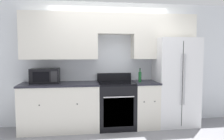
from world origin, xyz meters
name	(u,v)px	position (x,y,z in m)	size (l,w,h in m)	color
ground_plane	(114,133)	(0.00, 0.00, 0.00)	(12.00, 12.00, 0.00)	gray
wall_back	(110,51)	(0.00, 0.57, 1.56)	(8.00, 0.39, 2.60)	silver
lower_cabinets_left	(60,107)	(-1.04, 0.31, 0.47)	(1.53, 0.64, 0.94)	silver
lower_cabinets_right	(145,104)	(0.69, 0.31, 0.47)	(0.50, 0.64, 0.94)	silver
oven_range	(116,105)	(0.09, 0.31, 0.47)	(0.74, 0.65, 1.10)	black
refrigerator	(174,81)	(1.36, 0.38, 0.92)	(0.86, 0.80, 1.84)	white
microwave	(45,76)	(-1.32, 0.38, 1.08)	(0.55, 0.36, 0.29)	black
bottle	(140,77)	(0.57, 0.28, 1.05)	(0.06, 0.06, 0.28)	#195928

